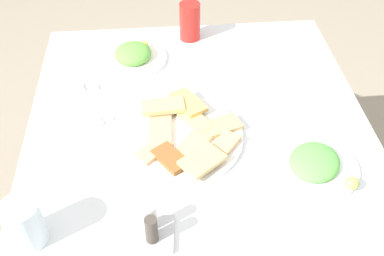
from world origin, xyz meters
TOP-DOWN VIEW (x-y plane):
  - dining_table at (0.00, 0.00)m, footprint 1.07×0.89m
  - pide_platter at (0.01, -0.05)m, footprint 0.33×0.33m
  - salad_plate_greens at (0.14, 0.26)m, footprint 0.21×0.21m
  - salad_plate_rice at (-0.35, -0.17)m, footprint 0.21×0.21m
  - soda_can at (-0.46, 0.01)m, footprint 0.09×0.09m
  - drinking_glass at (0.28, -0.38)m, footprint 0.08×0.08m
  - paper_napkin at (-0.15, -0.27)m, footprint 0.12×0.12m
  - fork at (-0.15, -0.29)m, footprint 0.19×0.09m
  - spoon at (-0.15, -0.26)m, footprint 0.17×0.07m
  - condiment_caddy at (0.29, -0.13)m, footprint 0.10×0.10m

SIDE VIEW (x-z plane):
  - dining_table at x=0.00m, z-range 0.28..0.98m
  - paper_napkin at x=-0.15m, z-range 0.70..0.71m
  - fork at x=-0.15m, z-range 0.71..0.71m
  - spoon at x=-0.15m, z-range 0.71..0.71m
  - pide_platter at x=0.01m, z-range 0.70..0.74m
  - salad_plate_greens at x=0.14m, z-range 0.70..0.74m
  - salad_plate_rice at x=-0.35m, z-range 0.70..0.75m
  - condiment_caddy at x=0.29m, z-range 0.69..0.77m
  - drinking_glass at x=0.28m, z-range 0.70..0.81m
  - soda_can at x=-0.46m, z-range 0.70..0.83m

